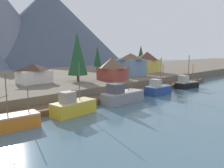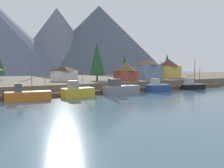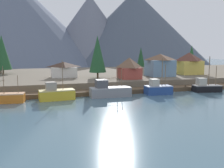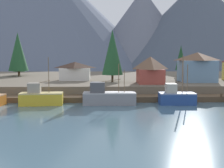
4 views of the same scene
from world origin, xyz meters
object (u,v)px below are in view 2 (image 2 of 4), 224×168
house_red (126,71)px  house_blue (148,69)px  conifer_mid_left (97,59)px  fishing_boat_black (192,85)px  fishing_boat_yellow (77,91)px  conifer_back_right (125,64)px  fishing_boat_blue (158,87)px  fishing_boat_orange (28,95)px  house_white (64,73)px  conifer_near_right (167,64)px  fishing_boat_grey (120,89)px  house_yellow (168,68)px

house_red → house_blue: 12.06m
conifer_mid_left → fishing_boat_black: bearing=-34.5°
fishing_boat_yellow → house_red: size_ratio=1.25×
conifer_back_right → fishing_boat_blue: bearing=-106.3°
fishing_boat_orange → conifer_back_right: size_ratio=1.02×
house_white → house_blue: (28.74, -4.93, 1.15)m
fishing_boat_black → conifer_near_right: bearing=71.6°
house_white → house_red: bearing=-26.4°
fishing_boat_yellow → fishing_boat_grey: fishing_boat_yellow is taller
fishing_boat_yellow → house_red: house_red is taller
fishing_boat_orange → fishing_boat_grey: fishing_boat_orange is taller
fishing_boat_blue → fishing_boat_black: bearing=1.1°
conifer_back_right → house_yellow: bearing=-48.6°
fishing_boat_yellow → fishing_boat_grey: size_ratio=0.91×
fishing_boat_orange → conifer_near_right: (61.90, 26.77, 6.93)m
fishing_boat_black → house_blue: (-4.43, 16.26, 4.78)m
house_white → conifer_back_right: conifer_back_right is taller
fishing_boat_blue → conifer_back_right: 34.14m
house_red → fishing_boat_yellow: bearing=-149.3°
house_yellow → conifer_mid_left: conifer_mid_left is taller
fishing_boat_blue → house_blue: bearing=63.1°
fishing_boat_blue → conifer_near_right: size_ratio=0.87×
house_white → conifer_back_right: 31.49m
house_white → fishing_boat_orange: bearing=-125.1°
fishing_boat_yellow → house_yellow: bearing=18.3°
fishing_boat_yellow → fishing_boat_black: bearing=-4.9°
house_blue → conifer_near_right: bearing=30.1°
fishing_boat_grey → house_red: 16.05m
fishing_boat_orange → fishing_boat_blue: bearing=6.5°
fishing_boat_blue → house_blue: (8.88, 16.03, 4.69)m
fishing_boat_orange → conifer_mid_left: 30.08m
fishing_boat_orange → fishing_boat_yellow: size_ratio=1.13×
house_blue → fishing_boat_grey: bearing=-142.7°
fishing_boat_blue → conifer_mid_left: bearing=125.5°
fishing_boat_yellow → fishing_boat_blue: (23.66, 0.09, -0.03)m
fishing_boat_orange → conifer_back_right: (44.03, 32.19, 6.91)m
fishing_boat_grey → fishing_boat_yellow: bearing=-178.7°
fishing_boat_orange → fishing_boat_yellow: fishing_boat_yellow is taller
fishing_boat_yellow → conifer_mid_left: conifer_mid_left is taller
conifer_near_right → conifer_mid_left: conifer_mid_left is taller
house_white → house_yellow: bearing=-2.8°
house_red → house_blue: (11.49, 3.63, 0.47)m
fishing_boat_grey → house_yellow: house_yellow is taller
fishing_boat_grey → house_white: bearing=110.9°
fishing_boat_black → house_yellow: (7.74, 19.16, 5.00)m
house_yellow → fishing_boat_yellow: bearing=-157.0°
house_white → fishing_boat_blue: bearing=-46.6°
fishing_boat_yellow → fishing_boat_blue: size_ratio=0.97×
fishing_boat_yellow → house_blue: house_blue is taller
house_blue → house_yellow: house_yellow is taller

